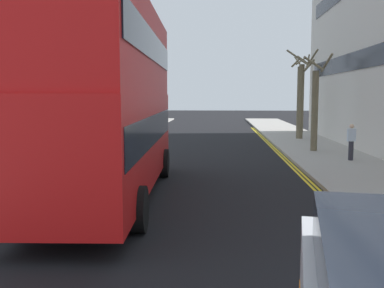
{
  "coord_description": "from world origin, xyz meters",
  "views": [
    {
      "loc": [
        1.16,
        -0.02,
        3.01
      ],
      "look_at": [
        0.5,
        11.0,
        1.8
      ],
      "focal_mm": 41.52,
      "sensor_mm": 36.0,
      "label": 1
    }
  ],
  "objects": [
    {
      "name": "double_decker_bus_away",
      "position": [
        -1.95,
        12.72,
        3.03
      ],
      "size": [
        3.11,
        10.89,
        5.64
      ],
      "color": "red",
      "rests_on": "ground"
    },
    {
      "name": "pedestrian_far",
      "position": [
        7.05,
        19.94,
        0.99
      ],
      "size": [
        0.34,
        0.22,
        1.62
      ],
      "color": "#2D2D38",
      "rests_on": "sidewalk_right"
    },
    {
      "name": "kerb_line_outer",
      "position": [
        4.4,
        14.0,
        0.0
      ],
      "size": [
        0.1,
        56.0,
        0.01
      ],
      "primitive_type": "cube",
      "color": "yellow",
      "rests_on": "ground"
    },
    {
      "name": "street_tree_mid",
      "position": [
        6.57,
        29.94,
        2.72
      ],
      "size": [
        2.06,
        2.05,
        5.86
      ],
      "color": "#6B6047",
      "rests_on": "sidewalk_right"
    },
    {
      "name": "kerb_line_inner",
      "position": [
        4.24,
        14.0,
        0.0
      ],
      "size": [
        0.1,
        56.0,
        0.01
      ],
      "primitive_type": "cube",
      "color": "yellow",
      "rests_on": "ground"
    },
    {
      "name": "sidewalk_right",
      "position": [
        6.5,
        16.0,
        0.07
      ],
      "size": [
        4.0,
        80.0,
        0.14
      ],
      "primitive_type": "cube",
      "color": "#9E9991",
      "rests_on": "ground"
    },
    {
      "name": "street_tree_distant",
      "position": [
        7.72,
        35.99,
        2.98
      ],
      "size": [
        1.21,
        1.07,
        6.07
      ],
      "color": "#6B6047",
      "rests_on": "sidewalk_right"
    },
    {
      "name": "sidewalk_left",
      "position": [
        -6.5,
        16.0,
        0.07
      ],
      "size": [
        4.0,
        80.0,
        0.14
      ],
      "primitive_type": "cube",
      "color": "#9E9991",
      "rests_on": "ground"
    },
    {
      "name": "street_tree_far",
      "position": [
        6.15,
        23.4,
        2.44
      ],
      "size": [
        1.48,
        1.47,
        4.99
      ],
      "color": "#6B6047",
      "rests_on": "sidewalk_right"
    }
  ]
}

